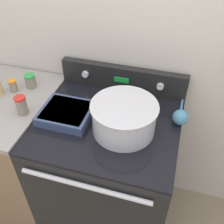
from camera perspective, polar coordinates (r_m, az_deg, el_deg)
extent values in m
cube|color=beige|center=(1.54, 3.22, 16.26)|extent=(8.00, 0.05, 2.50)
cube|color=black|center=(1.76, -0.80, -13.50)|extent=(0.77, 0.69, 0.91)
cube|color=black|center=(1.41, -0.97, -2.41)|extent=(0.77, 0.69, 0.02)
cylinder|color=silver|center=(1.25, -6.04, -15.74)|extent=(0.63, 0.02, 0.02)
cube|color=black|center=(1.61, 2.38, 7.35)|extent=(0.77, 0.05, 0.15)
cylinder|color=white|center=(1.64, -5.87, 8.17)|extent=(0.04, 0.02, 0.04)
cylinder|color=white|center=(1.54, 10.44, 5.48)|extent=(0.04, 0.02, 0.04)
cube|color=green|center=(1.58, 2.09, 6.97)|extent=(0.09, 0.01, 0.03)
cube|color=#896B4C|center=(1.98, -19.20, -8.49)|extent=(0.52, 0.69, 0.91)
cube|color=gray|center=(1.68, -22.63, 2.17)|extent=(0.52, 0.69, 0.03)
cylinder|color=silver|center=(1.31, 2.62, -1.26)|extent=(0.32, 0.32, 0.16)
torus|color=silver|center=(1.26, 2.72, 1.35)|extent=(0.34, 0.34, 0.01)
cylinder|color=beige|center=(1.27, 2.70, 0.90)|extent=(0.29, 0.29, 0.02)
cube|color=#38476B|center=(1.44, -9.89, -0.29)|extent=(0.27, 0.24, 0.05)
cube|color=tan|center=(1.43, -9.94, 0.07)|extent=(0.24, 0.21, 0.03)
cylinder|color=teal|center=(1.55, 14.92, 1.29)|extent=(0.01, 0.29, 0.01)
sphere|color=teal|center=(1.42, 14.66, -1.14)|extent=(0.08, 0.08, 0.08)
cylinder|color=gray|center=(1.49, -19.05, 1.20)|extent=(0.06, 0.06, 0.10)
cylinder|color=red|center=(1.46, -19.51, 2.85)|extent=(0.06, 0.06, 0.01)
cylinder|color=gray|center=(1.70, -17.31, 6.30)|extent=(0.06, 0.06, 0.07)
cylinder|color=green|center=(1.68, -17.59, 7.51)|extent=(0.07, 0.07, 0.01)
cylinder|color=gray|center=(1.70, -20.63, 5.21)|extent=(0.04, 0.04, 0.07)
cylinder|color=orange|center=(1.68, -20.93, 6.29)|extent=(0.05, 0.05, 0.01)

